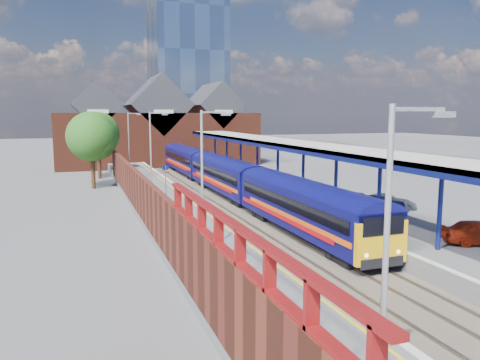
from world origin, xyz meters
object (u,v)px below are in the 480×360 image
object	(u,v)px
lamp_post_b	(205,174)
parked_car_dark	(360,202)
platform_sign	(165,175)
parked_car_blue	(377,204)
train	(204,165)
lamp_post_d	(130,140)
lamp_post_a	(391,259)
parked_car_silver	(388,203)
lamp_post_c	(152,150)

from	to	relation	value
lamp_post_b	parked_car_dark	xyz separation A→B (m)	(13.25, 6.74, -3.36)
platform_sign	parked_car_blue	xyz separation A→B (m)	(12.35, -12.62, -1.05)
train	parked_car_blue	world-z (taller)	train
lamp_post_d	parked_car_dark	bearing A→B (deg)	-62.33
parked_car_dark	parked_car_blue	distance (m)	1.44
lamp_post_b	parked_car_blue	size ratio (longest dim) A/B	1.52
lamp_post_a	lamp_post_b	xyz separation A→B (m)	(0.00, 14.00, 0.00)
lamp_post_d	parked_car_silver	distance (m)	30.41
lamp_post_c	train	bearing A→B (deg)	60.01
parked_car_silver	lamp_post_a	bearing A→B (deg)	160.32
parked_car_blue	platform_sign	bearing A→B (deg)	29.22
train	lamp_post_b	world-z (taller)	lamp_post_b
lamp_post_d	platform_sign	size ratio (longest dim) A/B	2.80
parked_car_silver	parked_car_dark	world-z (taller)	parked_car_dark
parked_car_silver	parked_car_dark	bearing A→B (deg)	74.37
lamp_post_a	parked_car_dark	distance (m)	24.83
train	platform_sign	size ratio (longest dim) A/B	26.36
parked_car_silver	platform_sign	bearing A→B (deg)	65.01
lamp_post_a	parked_car_dark	world-z (taller)	lamp_post_a
lamp_post_c	parked_car_blue	bearing A→B (deg)	-37.77
train	lamp_post_c	world-z (taller)	lamp_post_c
platform_sign	parked_car_blue	bearing A→B (deg)	-45.64
lamp_post_b	lamp_post_d	xyz separation A→B (m)	(0.00, 32.00, 0.00)
lamp_post_a	parked_car_silver	xyz separation A→B (m)	(14.86, 19.69, -3.38)
lamp_post_c	parked_car_dark	xyz separation A→B (m)	(13.25, -9.26, -3.36)
train	platform_sign	xyz separation A→B (m)	(-6.49, -11.61, 0.57)
lamp_post_a	parked_car_blue	world-z (taller)	lamp_post_a
lamp_post_b	platform_sign	bearing A→B (deg)	85.67
train	parked_car_silver	size ratio (longest dim) A/B	17.87
parked_car_dark	parked_car_blue	world-z (taller)	parked_car_blue
lamp_post_b	lamp_post_c	distance (m)	16.00
lamp_post_b	lamp_post_a	bearing A→B (deg)	-90.00
lamp_post_b	platform_sign	world-z (taller)	lamp_post_b
platform_sign	train	bearing A→B (deg)	60.79
lamp_post_b	lamp_post_d	bearing A→B (deg)	90.00
lamp_post_c	lamp_post_a	bearing A→B (deg)	-90.00
parked_car_silver	lamp_post_c	bearing A→B (deg)	72.62
parked_car_silver	parked_car_blue	size ratio (longest dim) A/B	0.80
lamp_post_d	parked_car_blue	xyz separation A→B (m)	(13.71, -26.62, -3.35)
lamp_post_a	lamp_post_c	size ratio (longest dim) A/B	1.00
lamp_post_c	lamp_post_d	distance (m)	16.00
train	platform_sign	distance (m)	13.32
parked_car_dark	parked_car_silver	bearing A→B (deg)	-109.85
lamp_post_c	parked_car_silver	world-z (taller)	lamp_post_c
platform_sign	parked_car_silver	distance (m)	18.30
platform_sign	parked_car_silver	size ratio (longest dim) A/B	0.68
lamp_post_c	parked_car_blue	distance (m)	17.66
lamp_post_c	parked_car_dark	distance (m)	16.51
train	lamp_post_a	xyz separation A→B (m)	(-7.86, -43.61, 2.87)
lamp_post_a	parked_car_dark	size ratio (longest dim) A/B	1.61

